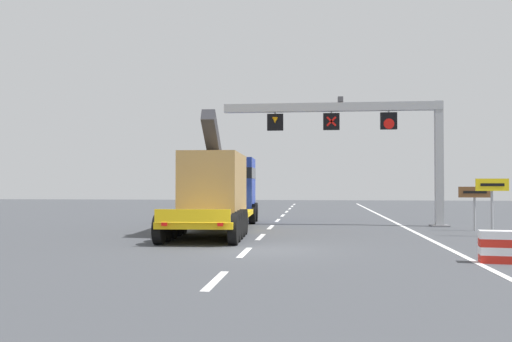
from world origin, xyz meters
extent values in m
plane|color=#424449|center=(0.00, 0.00, 0.00)|extent=(112.00, 112.00, 0.00)
cube|color=silver|center=(-0.54, -6.00, 0.01)|extent=(0.20, 2.60, 0.01)
cube|color=silver|center=(-0.54, -0.81, 0.01)|extent=(0.20, 2.60, 0.01)
cube|color=silver|center=(-0.54, 4.39, 0.01)|extent=(0.20, 2.60, 0.01)
cube|color=silver|center=(-0.54, 9.58, 0.01)|extent=(0.20, 2.60, 0.01)
cube|color=silver|center=(-0.54, 14.78, 0.01)|extent=(0.20, 2.60, 0.01)
cube|color=silver|center=(-0.54, 19.97, 0.01)|extent=(0.20, 2.60, 0.01)
cube|color=silver|center=(-0.54, 25.17, 0.01)|extent=(0.20, 2.60, 0.01)
cube|color=silver|center=(-0.54, 30.36, 0.01)|extent=(0.20, 2.60, 0.01)
cube|color=silver|center=(-0.54, 35.56, 0.01)|extent=(0.20, 2.60, 0.01)
cube|color=silver|center=(-0.54, 40.75, 0.01)|extent=(0.20, 2.60, 0.01)
cube|color=silver|center=(6.20, 12.00, 0.01)|extent=(0.20, 63.00, 0.01)
cube|color=#9EA0A5|center=(8.09, 11.10, 3.25)|extent=(0.40, 0.40, 6.50)
cube|color=slate|center=(8.09, 11.10, 0.04)|extent=(0.90, 0.90, 0.08)
cube|color=#9EA0A5|center=(2.56, 11.10, 6.25)|extent=(11.45, 0.44, 0.44)
cube|color=#4C4C51|center=(3.04, 11.10, 6.65)|extent=(0.28, 0.40, 0.28)
cube|color=black|center=(5.54, 11.10, 5.49)|extent=(0.85, 0.24, 0.89)
cube|color=#9EA0A5|center=(5.54, 11.10, 5.98)|extent=(0.08, 0.08, 0.16)
cone|color=red|center=(5.54, 10.97, 5.33)|extent=(0.55, 0.02, 0.55)
cube|color=black|center=(2.56, 11.10, 5.49)|extent=(0.85, 0.24, 0.89)
cube|color=#9EA0A5|center=(2.56, 11.10, 5.98)|extent=(0.08, 0.08, 0.16)
cube|color=red|center=(2.56, 10.97, 5.49)|extent=(0.53, 0.02, 0.53)
cube|color=red|center=(2.56, 10.97, 5.49)|extent=(0.53, 0.02, 0.53)
cube|color=black|center=(-0.41, 11.10, 5.49)|extent=(0.85, 0.24, 0.89)
cube|color=#9EA0A5|center=(-0.41, 11.10, 5.98)|extent=(0.08, 0.08, 0.16)
cone|color=orange|center=(-0.41, 10.97, 5.58)|extent=(0.31, 0.31, 0.31)
cube|color=yellow|center=(-2.76, 5.75, 0.73)|extent=(3.25, 10.51, 0.24)
cube|color=yellow|center=(-2.53, 0.48, 1.10)|extent=(2.66, 0.19, 0.44)
cylinder|color=black|center=(-3.91, 1.20, 0.55)|extent=(0.37, 1.11, 1.10)
cylinder|color=black|center=(-1.21, 1.32, 0.55)|extent=(0.37, 1.11, 1.10)
cylinder|color=black|center=(-3.96, 2.25, 0.55)|extent=(0.37, 1.11, 1.10)
cylinder|color=black|center=(-1.26, 2.37, 0.55)|extent=(0.37, 1.11, 1.10)
cylinder|color=black|center=(-4.00, 3.30, 0.55)|extent=(0.37, 1.11, 1.10)
cylinder|color=black|center=(-1.31, 3.41, 0.55)|extent=(0.37, 1.11, 1.10)
cylinder|color=black|center=(-4.05, 4.35, 0.55)|extent=(0.37, 1.11, 1.10)
cylinder|color=black|center=(-1.35, 4.46, 0.55)|extent=(0.37, 1.11, 1.10)
cylinder|color=black|center=(-4.09, 5.40, 0.55)|extent=(0.37, 1.11, 1.10)
cylinder|color=black|center=(-1.40, 5.51, 0.55)|extent=(0.37, 1.11, 1.10)
cube|color=#1E38AD|center=(-3.06, 12.85, 2.10)|extent=(2.71, 3.31, 3.10)
cube|color=black|center=(-3.06, 12.85, 2.80)|extent=(2.74, 3.33, 0.60)
cylinder|color=black|center=(-4.39, 13.67, 0.55)|extent=(0.39, 1.11, 1.10)
cylinder|color=black|center=(-1.81, 13.78, 0.55)|extent=(0.39, 1.11, 1.10)
cylinder|color=black|center=(-4.30, 11.67, 0.55)|extent=(0.39, 1.11, 1.10)
cylinder|color=black|center=(-1.73, 11.78, 0.55)|extent=(0.39, 1.11, 1.10)
cube|color=#9E7A47|center=(-2.77, 6.15, 2.20)|extent=(2.62, 5.82, 2.70)
cube|color=#2D2D33|center=(-2.74, 5.30, 4.15)|extent=(0.69, 2.96, 2.29)
cube|color=red|center=(-3.51, 0.40, 0.80)|extent=(0.20, 0.07, 0.12)
cube|color=red|center=(-1.55, 0.48, 0.80)|extent=(0.20, 0.07, 0.12)
cylinder|color=#9EA0A5|center=(9.04, 5.62, 1.21)|extent=(0.10, 0.10, 2.42)
cube|color=yellow|center=(9.04, 5.56, 2.16)|extent=(1.34, 0.06, 0.51)
cube|color=black|center=(9.04, 5.52, 2.16)|extent=(0.96, 0.01, 0.12)
cylinder|color=#9EA0A5|center=(9.13, 8.51, 1.03)|extent=(0.10, 0.10, 2.07)
cube|color=brown|center=(9.13, 8.45, 1.81)|extent=(1.48, 0.06, 0.51)
cube|color=black|center=(9.13, 8.42, 1.81)|extent=(1.07, 0.01, 0.12)
cube|color=red|center=(6.79, -2.37, 0.11)|extent=(1.06, 0.63, 0.23)
cube|color=white|center=(6.79, -2.37, 0.34)|extent=(1.06, 0.63, 0.22)
cube|color=red|center=(6.79, -2.37, 0.56)|extent=(1.06, 0.63, 0.23)
cube|color=white|center=(6.79, -2.37, 0.79)|extent=(1.06, 0.63, 0.23)
camera|label=1|loc=(1.73, -18.55, 2.21)|focal=39.14mm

